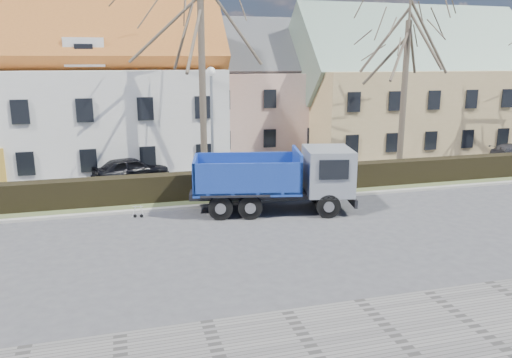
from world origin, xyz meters
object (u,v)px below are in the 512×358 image
object	(u,v)px
cart_frame	(134,211)
parked_car_a	(131,169)
streetlight	(212,131)
dump_truck	(268,179)
parked_car_b	(512,151)

from	to	relation	value
cart_frame	parked_car_a	bearing A→B (deg)	89.03
streetlight	dump_truck	bearing A→B (deg)	-64.46
parked_car_a	parked_car_b	xyz separation A→B (m)	(25.96, -0.16, -0.19)
dump_truck	cart_frame	world-z (taller)	dump_truck
parked_car_b	streetlight	bearing A→B (deg)	81.67
dump_truck	parked_car_b	world-z (taller)	dump_truck
streetlight	parked_car_b	distance (m)	22.36
dump_truck	streetlight	bearing A→B (deg)	127.53
streetlight	parked_car_b	size ratio (longest dim) A/B	1.75
dump_truck	parked_car_b	xyz separation A→B (m)	(20.10, 7.31, -0.96)
parked_car_a	cart_frame	bearing A→B (deg)	161.33
parked_car_a	dump_truck	bearing A→B (deg)	-159.54
dump_truck	parked_car_a	size ratio (longest dim) A/B	1.76
parked_car_b	parked_car_a	bearing A→B (deg)	72.26
streetlight	cart_frame	xyz separation A→B (m)	(-4.16, -3.19, -2.97)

